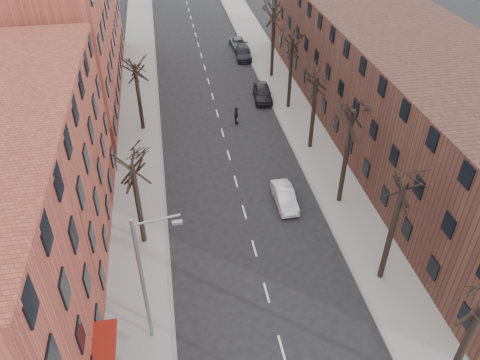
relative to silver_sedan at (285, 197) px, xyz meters
name	(u,v)px	position (x,y,z in m)	size (l,w,h in m)	color
sidewalk_left	(139,124)	(-11.28, 14.52, -0.59)	(4.00, 90.00, 0.15)	gray
sidewalk_right	(294,111)	(4.72, 14.52, -0.59)	(4.00, 90.00, 0.15)	gray
building_left_far	(53,30)	(-19.28, 23.52, 6.34)	(12.00, 28.00, 14.00)	brown
building_right	(396,82)	(12.72, 9.52, 4.34)	(12.00, 50.00, 10.00)	#472B21
tree_right_b	(379,277)	(4.32, -8.48, -0.66)	(5.20, 5.20, 10.80)	black
tree_right_c	(339,201)	(4.32, -0.48, -0.66)	(5.20, 5.20, 11.60)	black
tree_right_d	(310,148)	(4.32, 7.52, -0.66)	(5.20, 5.20, 10.00)	black
tree_right_e	(288,107)	(4.32, 15.52, -0.66)	(5.20, 5.20, 10.80)	black
tree_right_f	(271,76)	(4.32, 23.52, -0.66)	(5.20, 5.20, 11.60)	black
tree_left_a	(145,242)	(-10.88, -2.48, -0.66)	(5.20, 5.20, 9.50)	black
tree_left_b	(143,129)	(-10.88, 13.52, -0.66)	(5.20, 5.20, 9.50)	black
streetlight	(145,277)	(-10.31, -10.48, 4.35)	(2.45, 0.22, 9.03)	slate
silver_sedan	(285,197)	(0.00, 0.00, 0.00)	(1.40, 4.02, 1.33)	silver
parked_car_near	(263,93)	(2.02, 17.83, 0.12)	(1.86, 4.62, 1.57)	black
parked_car_mid	(243,53)	(2.02, 29.73, 0.02)	(1.92, 4.73, 1.37)	black
parked_car_far	(239,43)	(2.02, 33.43, -0.08)	(1.95, 4.22, 1.17)	#4F5255
pedestrian_crossing	(236,116)	(-1.68, 13.07, 0.25)	(1.07, 0.45, 1.83)	black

